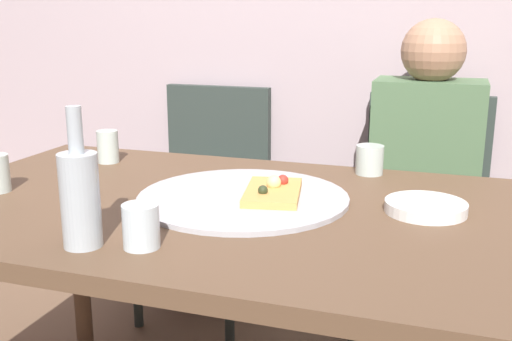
% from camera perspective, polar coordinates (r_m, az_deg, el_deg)
% --- Properties ---
extents(dining_table, '(1.56, 0.92, 0.74)m').
position_cam_1_polar(dining_table, '(1.47, -2.82, -5.97)').
color(dining_table, brown).
rests_on(dining_table, ground_plane).
extents(pizza_tray, '(0.52, 0.52, 0.01)m').
position_cam_1_polar(pizza_tray, '(1.47, -1.23, -2.58)').
color(pizza_tray, '#ADADB2').
rests_on(pizza_tray, dining_table).
extents(pizza_slice_last, '(0.17, 0.24, 0.05)m').
position_cam_1_polar(pizza_slice_last, '(1.47, 1.63, -1.95)').
color(pizza_slice_last, tan).
rests_on(pizza_slice_last, pizza_tray).
extents(wine_bottle, '(0.08, 0.08, 0.28)m').
position_cam_1_polar(wine_bottle, '(1.21, -16.35, -2.33)').
color(wine_bottle, '#B2BCC1').
rests_on(wine_bottle, dining_table).
extents(tumbler_far, '(0.07, 0.07, 0.09)m').
position_cam_1_polar(tumbler_far, '(1.19, -10.85, -5.20)').
color(tumbler_far, silver).
rests_on(tumbler_far, dining_table).
extents(wine_glass, '(0.06, 0.06, 0.10)m').
position_cam_1_polar(wine_glass, '(1.89, -13.87, 2.22)').
color(wine_glass, '#B7C6BC').
rests_on(wine_glass, dining_table).
extents(short_glass, '(0.08, 0.08, 0.08)m').
position_cam_1_polar(short_glass, '(1.74, 10.72, 1.01)').
color(short_glass, '#B7C6BC').
rests_on(short_glass, dining_table).
extents(plate_stack, '(0.19, 0.19, 0.03)m').
position_cam_1_polar(plate_stack, '(1.43, 15.79, -3.36)').
color(plate_stack, white).
rests_on(plate_stack, dining_table).
extents(chair_left, '(0.44, 0.44, 0.90)m').
position_cam_1_polar(chair_left, '(2.42, -4.56, -1.44)').
color(chair_left, '#2D3833').
rests_on(chair_left, ground_plane).
extents(chair_right, '(0.44, 0.44, 0.90)m').
position_cam_1_polar(chair_right, '(2.24, 15.52, -3.25)').
color(chair_right, '#2D3833').
rests_on(chair_right, ground_plane).
extents(guest_in_sweater, '(0.36, 0.56, 1.17)m').
position_cam_1_polar(guest_in_sweater, '(2.06, 15.51, -1.10)').
color(guest_in_sweater, '#4C6B47').
rests_on(guest_in_sweater, ground_plane).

